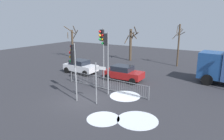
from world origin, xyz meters
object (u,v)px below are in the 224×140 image
object	(u,v)px
traffic_light_rear_left	(74,64)
traffic_light_foreground_left	(74,57)
bare_tree_centre	(131,43)
car_red_mid	(123,73)
car_white_near	(80,66)
bare_tree_right	(178,44)
traffic_light_mid_left	(106,50)
direction_sign_post	(97,81)
bare_tree_left	(72,42)
traffic_light_mid_right	(102,46)

from	to	relation	value
traffic_light_rear_left	traffic_light_foreground_left	size ratio (longest dim) A/B	0.93
bare_tree_centre	car_red_mid	bearing A→B (deg)	-66.97
car_red_mid	traffic_light_rear_left	bearing A→B (deg)	-96.06
car_white_near	bare_tree_right	xyz separation A→B (m)	(8.22, 9.18, 2.04)
car_red_mid	bare_tree_centre	world-z (taller)	bare_tree_centre
traffic_light_rear_left	traffic_light_mid_left	distance (m)	2.78
car_white_near	car_red_mid	world-z (taller)	same
traffic_light_rear_left	traffic_light_foreground_left	bearing A→B (deg)	40.04
traffic_light_rear_left	direction_sign_post	bearing A→B (deg)	-81.19
traffic_light_foreground_left	bare_tree_right	distance (m)	15.13
traffic_light_rear_left	car_red_mid	xyz separation A→B (m)	(0.54, 6.41, -2.03)
traffic_light_foreground_left	bare_tree_centre	world-z (taller)	bare_tree_centre
traffic_light_rear_left	bare_tree_left	distance (m)	17.88
traffic_light_foreground_left	car_red_mid	xyz separation A→B (m)	(1.46, 5.37, -2.24)
traffic_light_mid_left	bare_tree_left	bearing A→B (deg)	33.27
bare_tree_left	car_red_mid	bearing A→B (deg)	-27.79
traffic_light_mid_left	car_white_near	size ratio (longest dim) A/B	1.29
car_white_near	bare_tree_right	world-z (taller)	bare_tree_right
traffic_light_rear_left	traffic_light_mid_right	world-z (taller)	traffic_light_mid_right
traffic_light_mid_left	bare_tree_right	xyz separation A→B (m)	(2.07, 13.22, -0.80)
traffic_light_rear_left	direction_sign_post	distance (m)	2.13
traffic_light_mid_right	direction_sign_post	distance (m)	3.77
traffic_light_rear_left	bare_tree_centre	size ratio (longest dim) A/B	0.78
traffic_light_rear_left	traffic_light_mid_left	size ratio (longest dim) A/B	0.77
traffic_light_mid_left	car_white_near	world-z (taller)	traffic_light_mid_left
traffic_light_mid_right	traffic_light_mid_left	size ratio (longest dim) A/B	1.05
traffic_light_mid_left	bare_tree_left	distance (m)	17.24
traffic_light_mid_left	bare_tree_centre	bearing A→B (deg)	1.25
traffic_light_foreground_left	car_white_near	bearing A→B (deg)	47.42
direction_sign_post	bare_tree_centre	world-z (taller)	bare_tree_centre
traffic_light_rear_left	bare_tree_left	size ratio (longest dim) A/B	0.78
traffic_light_foreground_left	bare_tree_left	world-z (taller)	bare_tree_left
bare_tree_centre	traffic_light_foreground_left	bearing A→B (deg)	-80.30
traffic_light_mid_left	direction_sign_post	xyz separation A→B (m)	(0.55, -2.02, -1.92)
car_white_near	car_red_mid	distance (m)	5.45
car_white_near	bare_tree_left	xyz separation A→B (m)	(-7.26, 6.72, 1.64)
traffic_light_rear_left	traffic_light_mid_left	world-z (taller)	traffic_light_mid_left
car_white_near	bare_tree_left	size ratio (longest dim) A/B	0.78
bare_tree_left	traffic_light_mid_right	bearing A→B (deg)	-38.60
traffic_light_mid_right	bare_tree_centre	size ratio (longest dim) A/B	1.06
traffic_light_mid_right	car_white_near	distance (m)	6.88
traffic_light_mid_right	bare_tree_centre	xyz separation A→B (m)	(-3.79, 12.65, -1.27)
bare_tree_centre	bare_tree_right	world-z (taller)	bare_tree_right
direction_sign_post	bare_tree_left	distance (m)	18.94
car_red_mid	direction_sign_post	bearing A→B (deg)	-79.61
traffic_light_rear_left	bare_tree_left	world-z (taller)	bare_tree_left
traffic_light_mid_left	car_white_near	xyz separation A→B (m)	(-6.15, 4.04, -2.84)
traffic_light_mid_right	bare_tree_right	xyz separation A→B (m)	(2.96, 12.45, -0.97)
traffic_light_mid_left	car_red_mid	distance (m)	5.01
traffic_light_foreground_left	bare_tree_right	bearing A→B (deg)	-5.53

